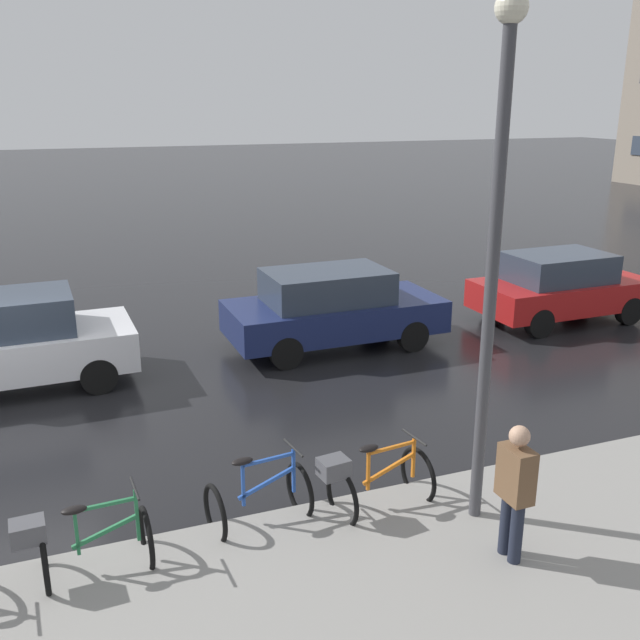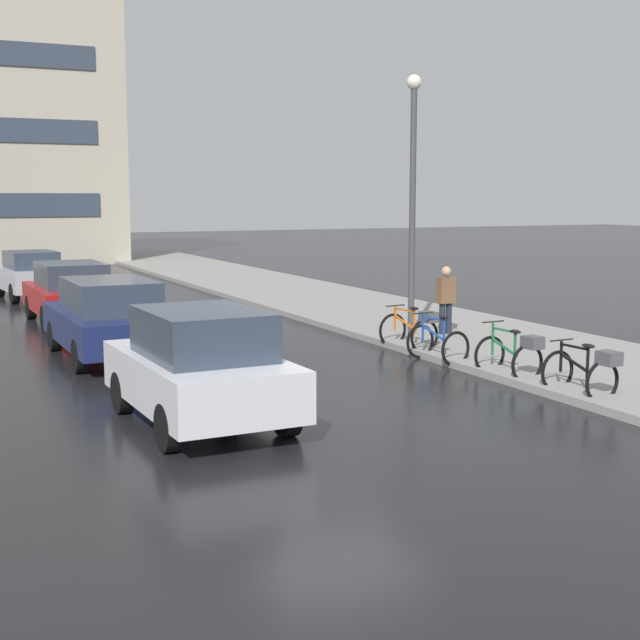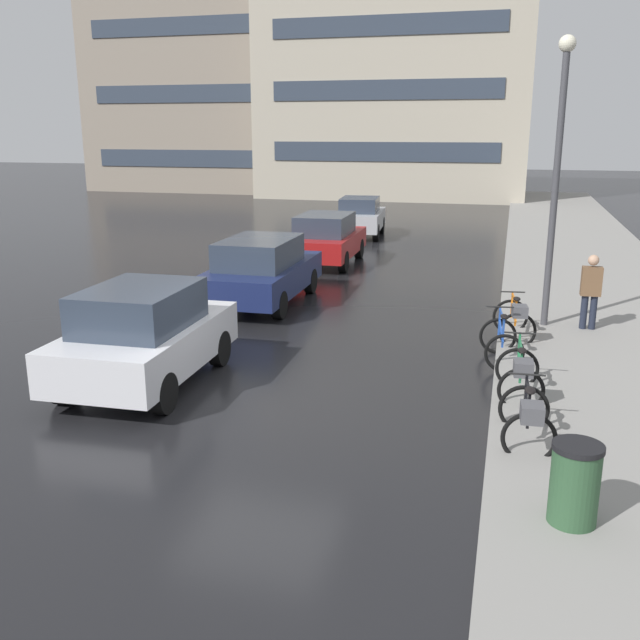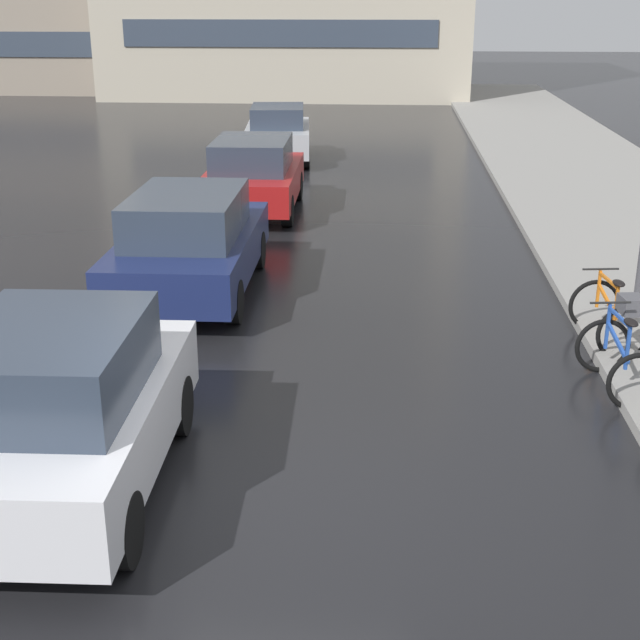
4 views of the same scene
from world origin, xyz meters
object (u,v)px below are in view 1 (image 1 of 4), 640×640
(car_red, at_px, (561,287))
(bicycle_second, at_px, (81,543))
(car_white, at_px, (19,341))
(car_navy, at_px, (332,308))
(bicycle_farthest, at_px, (371,480))
(bicycle_third, at_px, (259,498))
(streetlamp, at_px, (495,232))
(pedestrian, at_px, (515,490))

(car_red, bearing_deg, bicycle_second, -61.27)
(bicycle_second, xyz_separation_m, car_white, (-6.06, -0.68, 0.37))
(car_white, relative_size, car_navy, 0.87)
(bicycle_second, height_order, bicycle_farthest, bicycle_second)
(bicycle_farthest, relative_size, car_red, 0.36)
(bicycle_third, bearing_deg, bicycle_second, -80.94)
(bicycle_third, xyz_separation_m, car_navy, (-5.79, 3.25, 0.43))
(bicycle_farthest, bearing_deg, bicycle_second, -88.56)
(bicycle_farthest, xyz_separation_m, streetlamp, (0.61, 1.09, 3.06))
(car_red, bearing_deg, car_white, -90.67)
(car_white, xyz_separation_m, car_red, (0.13, 11.50, -0.04))
(bicycle_farthest, distance_m, car_white, 7.23)
(bicycle_second, distance_m, car_white, 6.11)
(bicycle_second, relative_size, car_navy, 0.31)
(bicycle_second, relative_size, pedestrian, 0.81)
(car_navy, bearing_deg, bicycle_farthest, -17.50)
(car_navy, xyz_separation_m, streetlamp, (6.64, -0.81, 2.73))
(car_navy, bearing_deg, pedestrian, -6.98)
(car_white, bearing_deg, bicycle_farthest, 34.06)
(car_navy, xyz_separation_m, pedestrian, (7.50, -0.92, 0.13))
(car_white, bearing_deg, bicycle_second, 6.41)
(streetlamp, bearing_deg, car_white, -142.07)
(bicycle_farthest, bearing_deg, car_navy, 162.50)
(car_red, bearing_deg, bicycle_third, -57.50)
(bicycle_third, bearing_deg, bicycle_farthest, 80.01)
(bicycle_third, distance_m, car_red, 10.45)
(bicycle_second, xyz_separation_m, bicycle_third, (-0.32, 2.02, -0.09))
(car_red, distance_m, pedestrian, 9.77)
(bicycle_third, relative_size, car_navy, 0.28)
(bicycle_second, relative_size, car_white, 0.36)
(bicycle_second, relative_size, bicycle_farthest, 0.93)
(bicycle_second, bearing_deg, car_white, -173.59)
(car_white, distance_m, car_navy, 5.94)
(bicycle_third, relative_size, bicycle_farthest, 0.83)
(bicycle_third, height_order, car_white, car_white)
(car_white, bearing_deg, car_red, 89.33)
(pedestrian, xyz_separation_m, streetlamp, (-0.86, 0.11, 2.60))
(car_white, xyz_separation_m, streetlamp, (6.59, 5.14, 2.70))
(car_navy, relative_size, pedestrian, 2.60)
(car_navy, bearing_deg, bicycle_second, -40.72)
(bicycle_third, relative_size, pedestrian, 0.72)
(bicycle_second, xyz_separation_m, streetlamp, (0.53, 4.46, 3.08))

